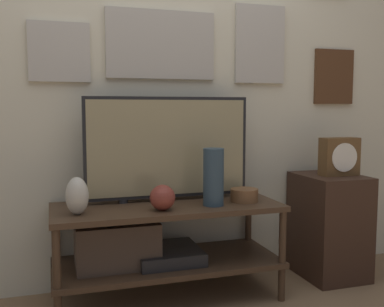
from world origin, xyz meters
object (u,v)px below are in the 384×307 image
(television, at_px, (168,148))
(vase_urn_stoneware, at_px, (77,196))
(vase_tall_ceramic, at_px, (213,177))
(mantel_clock, at_px, (339,157))
(vase_round_glass, at_px, (162,198))
(vase_wide_bowl, at_px, (244,195))

(television, relative_size, vase_urn_stoneware, 5.03)
(vase_tall_ceramic, xyz_separation_m, mantel_clock, (0.88, 0.10, 0.07))
(television, distance_m, mantel_clock, 1.09)
(mantel_clock, bearing_deg, vase_tall_ceramic, -173.78)
(vase_tall_ceramic, height_order, vase_round_glass, vase_tall_ceramic)
(vase_round_glass, bearing_deg, vase_urn_stoneware, 175.17)
(mantel_clock, bearing_deg, vase_wide_bowl, -175.67)
(television, height_order, vase_urn_stoneware, television)
(vase_tall_ceramic, relative_size, mantel_clock, 1.30)
(vase_wide_bowl, distance_m, mantel_clock, 0.70)
(television, height_order, vase_round_glass, television)
(vase_wide_bowl, relative_size, mantel_clock, 0.66)
(television, distance_m, vase_tall_ceramic, 0.33)
(vase_urn_stoneware, height_order, vase_wide_bowl, vase_urn_stoneware)
(vase_urn_stoneware, distance_m, vase_wide_bowl, 0.94)
(television, bearing_deg, vase_round_glass, -111.48)
(vase_urn_stoneware, bearing_deg, vase_wide_bowl, 2.40)
(vase_urn_stoneware, height_order, vase_round_glass, vase_urn_stoneware)
(vase_tall_ceramic, bearing_deg, vase_wide_bowl, 12.26)
(vase_urn_stoneware, xyz_separation_m, vase_round_glass, (0.43, -0.04, -0.03))
(vase_round_glass, distance_m, mantel_clock, 1.19)
(television, bearing_deg, vase_tall_ceramic, -45.78)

